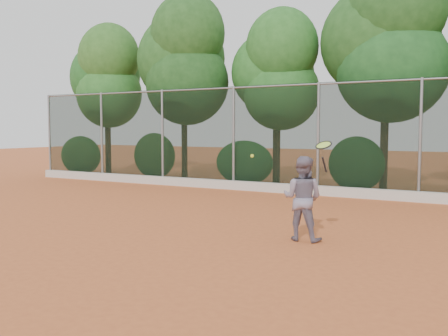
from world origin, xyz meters
The scene contains 7 objects.
ground centered at (0.00, 0.00, 0.00)m, with size 80.00×80.00×0.00m, color #C65F2E.
concrete_curb centered at (0.00, 6.82, 0.15)m, with size 24.00×0.20×0.30m, color beige.
tennis_player centered at (1.86, 0.65, 0.78)m, with size 0.76×0.59×1.57m, color gray.
chainlink_fence centered at (0.00, 7.00, 1.86)m, with size 24.09×0.09×3.50m.
foliage_backdrop centered at (-0.55, 8.98, 4.40)m, with size 23.70×3.63×7.55m.
tennis_racket centered at (2.29, 0.52, 1.74)m, with size 0.35×0.34×0.57m.
tennis_ball_in_flight centered at (1.05, 0.18, 1.57)m, with size 0.07×0.07×0.07m.
Camera 1 is at (5.08, -8.03, 2.07)m, focal length 40.00 mm.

